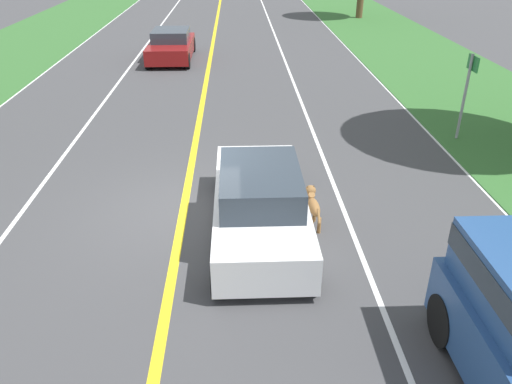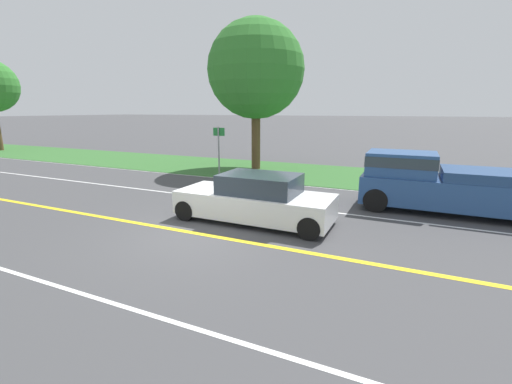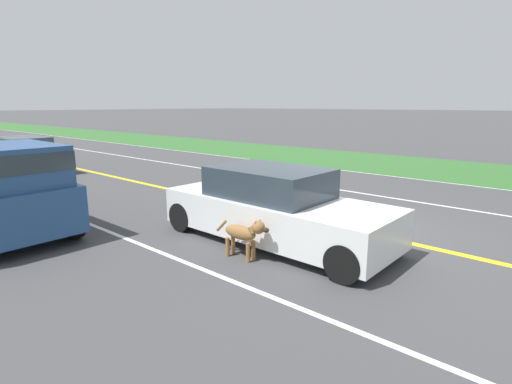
# 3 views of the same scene
# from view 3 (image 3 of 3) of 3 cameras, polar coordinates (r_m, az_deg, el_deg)

# --- Properties ---
(ground_plane) EXTENTS (400.00, 400.00, 0.00)m
(ground_plane) POSITION_cam_3_polar(r_m,az_deg,el_deg) (8.79, 14.29, -5.49)
(ground_plane) COLOR #424244
(centre_divider_line) EXTENTS (0.18, 160.00, 0.01)m
(centre_divider_line) POSITION_cam_3_polar(r_m,az_deg,el_deg) (8.79, 14.29, -5.47)
(centre_divider_line) COLOR yellow
(centre_divider_line) RESTS_ON ground
(lane_edge_line_left) EXTENTS (0.14, 160.00, 0.01)m
(lane_edge_line_left) POSITION_cam_3_polar(r_m,az_deg,el_deg) (15.21, 26.47, 1.10)
(lane_edge_line_left) COLOR white
(lane_edge_line_left) RESTS_ON ground
(lane_dash_same_dir) EXTENTS (0.10, 160.00, 0.01)m
(lane_dash_same_dir) POSITION_cam_3_polar(r_m,az_deg,el_deg) (6.07, -1.47, -13.35)
(lane_dash_same_dir) COLOR white
(lane_dash_same_dir) RESTS_ON ground
(lane_dash_oncoming) EXTENTS (0.10, 160.00, 0.01)m
(lane_dash_oncoming) POSITION_cam_3_polar(r_m,az_deg,el_deg) (11.92, 22.03, -1.31)
(lane_dash_oncoming) COLOR white
(lane_dash_oncoming) RESTS_ON ground
(grass_verge_left) EXTENTS (6.00, 160.00, 0.03)m
(grass_verge_left) POSITION_cam_3_polar(r_m,az_deg,el_deg) (18.09, 28.99, 2.49)
(grass_verge_left) COLOR #33662D
(grass_verge_left) RESTS_ON ground
(ego_car) EXTENTS (1.80, 4.66, 1.45)m
(ego_car) POSITION_cam_3_polar(r_m,az_deg,el_deg) (7.77, 2.70, -2.32)
(ego_car) COLOR white
(ego_car) RESTS_ON ground
(dog) EXTENTS (0.27, 1.17, 0.77)m
(dog) POSITION_cam_3_polar(r_m,az_deg,el_deg) (6.90, -1.65, -5.88)
(dog) COLOR olive
(dog) RESTS_ON ground
(car_trailing_near) EXTENTS (1.86, 4.68, 1.36)m
(car_trailing_near) POSITION_cam_3_polar(r_m,az_deg,el_deg) (18.75, -30.07, 4.59)
(car_trailing_near) COLOR silver
(car_trailing_near) RESTS_ON ground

